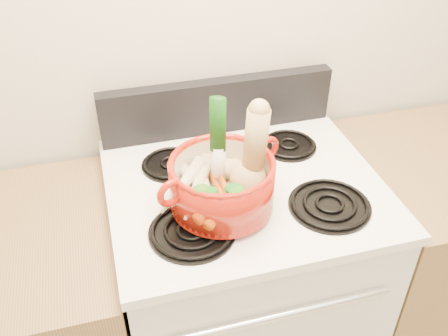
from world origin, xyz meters
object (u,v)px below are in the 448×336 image
object	(u,v)px
leek	(218,143)
stove_body	(241,294)
dutch_oven	(222,184)
squash	(253,152)

from	to	relation	value
leek	stove_body	bearing A→B (deg)	48.55
stove_body	leek	size ratio (longest dim) A/B	3.38
dutch_oven	leek	xyz separation A→B (m)	(0.00, 0.05, 0.10)
stove_body	squash	xyz separation A→B (m)	(-0.01, -0.09, 0.66)
stove_body	dutch_oven	bearing A→B (deg)	-135.94
stove_body	dutch_oven	distance (m)	0.59
stove_body	leek	bearing A→B (deg)	-155.27
squash	leek	size ratio (longest dim) A/B	0.91
stove_body	leek	xyz separation A→B (m)	(-0.09, -0.04, 0.67)
leek	dutch_oven	bearing A→B (deg)	-70.54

